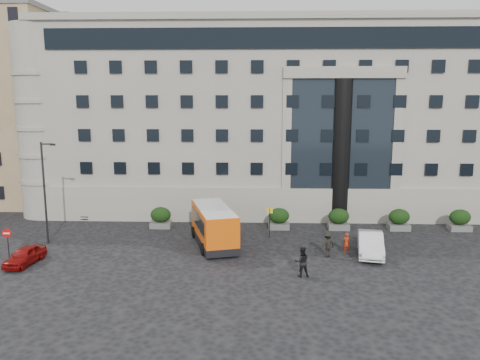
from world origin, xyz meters
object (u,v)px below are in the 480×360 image
(street_lamp, at_px, (45,189))
(pedestrian_c, at_px, (327,244))
(hedge_f, at_px, (460,220))
(parked_car_a, at_px, (25,256))
(hedge_c, at_px, (279,218))
(pedestrian_b, at_px, (302,262))
(red_truck, at_px, (60,194))
(hedge_a, at_px, (161,217))
(parked_car_d, at_px, (105,200))
(minibus, at_px, (214,224))
(white_taxi, at_px, (371,244))
(bus_stop_sign, at_px, (270,217))
(pedestrian_a, at_px, (346,243))
(hedge_d, at_px, (339,219))
(parked_car_c, at_px, (93,209))
(hedge_e, at_px, (399,219))
(no_entry_sign, at_px, (7,238))
(hedge_b, at_px, (220,218))

(street_lamp, bearing_deg, pedestrian_c, -6.67)
(hedge_f, height_order, parked_car_a, hedge_f)
(hedge_c, height_order, pedestrian_b, pedestrian_b)
(red_truck, relative_size, pedestrian_c, 2.61)
(hedge_a, height_order, parked_car_d, hedge_a)
(minibus, bearing_deg, white_taxi, -25.61)
(red_truck, bearing_deg, pedestrian_b, -51.60)
(street_lamp, height_order, white_taxi, street_lamp)
(pedestrian_b, bearing_deg, white_taxi, -146.74)
(hedge_f, relative_size, bus_stop_sign, 0.73)
(pedestrian_a, bearing_deg, parked_car_a, -7.95)
(hedge_c, xyz_separation_m, hedge_d, (5.20, 0.00, 0.00))
(hedge_a, bearing_deg, street_lamp, -148.84)
(hedge_a, relative_size, parked_car_a, 0.51)
(hedge_f, bearing_deg, red_truck, 168.15)
(hedge_d, xyz_separation_m, minibus, (-10.48, -4.74, 0.72))
(hedge_d, height_order, minibus, minibus)
(hedge_c, xyz_separation_m, hedge_f, (15.60, 0.00, 0.00))
(parked_car_c, distance_m, pedestrian_a, 24.88)
(hedge_c, xyz_separation_m, hedge_e, (10.40, 0.00, 0.00))
(hedge_e, height_order, street_lamp, street_lamp)
(no_entry_sign, relative_size, red_truck, 0.47)
(minibus, xyz_separation_m, white_taxi, (11.63, -1.97, -0.83))
(hedge_a, xyz_separation_m, hedge_b, (5.20, 0.00, 0.00))
(hedge_a, height_order, pedestrian_c, pedestrian_c)
(no_entry_sign, bearing_deg, parked_car_d, 85.24)
(parked_car_c, height_order, pedestrian_c, pedestrian_c)
(hedge_a, relative_size, white_taxi, 0.37)
(bus_stop_sign, bearing_deg, hedge_c, 72.18)
(hedge_d, xyz_separation_m, pedestrian_c, (-2.07, -7.31, 0.01))
(hedge_b, height_order, hedge_c, same)
(no_entry_sign, xyz_separation_m, parked_car_d, (1.42, 17.04, -1.01))
(no_entry_sign, distance_m, red_truck, 17.21)
(bus_stop_sign, height_order, pedestrian_a, bus_stop_sign)
(parked_car_a, bearing_deg, hedge_a, 59.69)
(hedge_b, distance_m, hedge_c, 5.20)
(pedestrian_a, distance_m, pedestrian_c, 1.75)
(hedge_f, xyz_separation_m, bus_stop_sign, (-16.50, -2.80, 0.80))
(parked_car_c, relative_size, parked_car_d, 0.97)
(hedge_c, height_order, no_entry_sign, no_entry_sign)
(hedge_c, height_order, parked_car_c, hedge_c)
(street_lamp, relative_size, pedestrian_b, 4.07)
(hedge_e, bearing_deg, street_lamp, -170.52)
(hedge_b, distance_m, parked_car_c, 13.35)
(minibus, height_order, red_truck, minibus)
(no_entry_sign, distance_m, pedestrian_c, 22.59)
(hedge_d, bearing_deg, hedge_c, 180.00)
(parked_car_d, height_order, white_taxi, white_taxi)
(no_entry_sign, xyz_separation_m, pedestrian_b, (20.32, -2.30, -0.67))
(bus_stop_sign, distance_m, pedestrian_b, 8.57)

